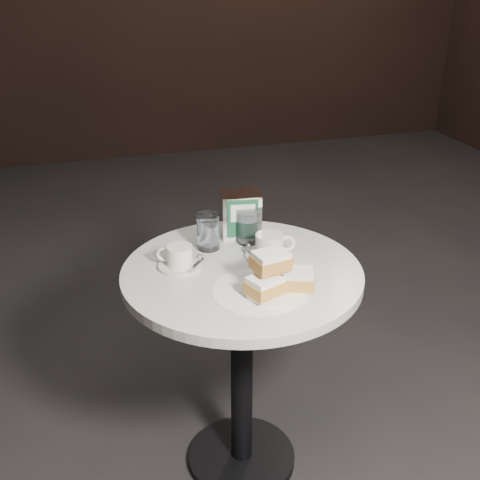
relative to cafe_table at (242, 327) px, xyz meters
name	(u,v)px	position (x,y,z in m)	size (l,w,h in m)	color
ground	(242,460)	(0.00, 0.00, -0.55)	(7.00, 7.00, 0.00)	black
cafe_table	(242,327)	(0.00, 0.00, 0.00)	(0.70, 0.70, 0.74)	black
sugar_spill	(258,291)	(0.01, -0.13, 0.20)	(0.25, 0.25, 0.00)	white
beignet_plate	(277,277)	(0.05, -0.14, 0.24)	(0.21, 0.20, 0.12)	silver
coffee_cup_left	(179,258)	(-0.17, 0.07, 0.23)	(0.17, 0.17, 0.07)	beige
coffee_cup_right	(270,247)	(0.10, 0.05, 0.23)	(0.16, 0.16, 0.07)	beige
water_glass_left	(208,232)	(-0.06, 0.16, 0.25)	(0.08, 0.08, 0.11)	white
water_glass_right	(248,226)	(0.07, 0.17, 0.25)	(0.08, 0.08, 0.11)	silver
napkin_dispenser	(240,214)	(0.06, 0.23, 0.27)	(0.14, 0.12, 0.14)	white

